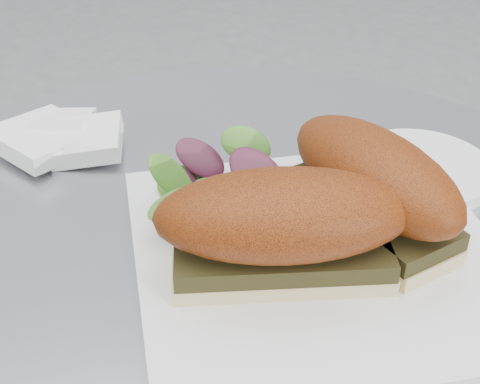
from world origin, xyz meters
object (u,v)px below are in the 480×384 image
object	(u,v)px
sandwich_left	(283,225)
plate	(318,257)
sandwich_right	(373,183)
saucer	(419,168)

from	to	relation	value
sandwich_left	plate	bearing A→B (deg)	37.27
plate	sandwich_left	world-z (taller)	sandwich_left
plate	sandwich_right	distance (m)	0.07
sandwich_right	saucer	size ratio (longest dim) A/B	1.36
sandwich_left	saucer	distance (m)	0.22
plate	sandwich_left	bearing A→B (deg)	-156.26
plate	sandwich_left	xyz separation A→B (m)	(-0.04, -0.02, 0.05)
sandwich_left	sandwich_right	xyz separation A→B (m)	(0.08, 0.03, -0.00)
saucer	sandwich_right	bearing A→B (deg)	-139.61
sandwich_right	saucer	xyz separation A→B (m)	(0.09, 0.08, -0.05)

